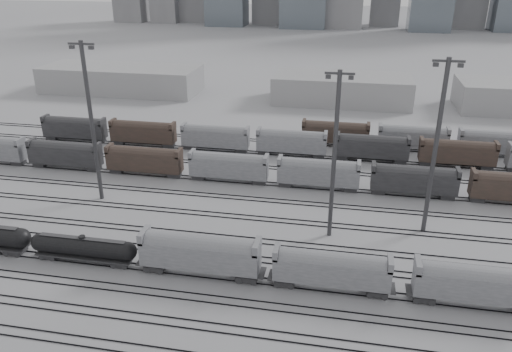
% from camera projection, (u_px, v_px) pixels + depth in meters
% --- Properties ---
extents(ground, '(900.00, 900.00, 0.00)m').
position_uv_depth(ground, '(237.00, 283.00, 65.52)').
color(ground, '#B2B2B7').
rests_on(ground, ground).
extents(tracks, '(220.00, 71.50, 0.16)m').
position_uv_depth(tracks, '(261.00, 220.00, 81.26)').
color(tracks, black).
rests_on(tracks, ground).
extents(tank_car_b, '(15.75, 2.63, 3.89)m').
position_uv_depth(tank_car_b, '(84.00, 247.00, 69.40)').
color(tank_car_b, '#242326').
rests_on(tank_car_b, ground).
extents(hopper_car_a, '(16.14, 3.21, 5.77)m').
position_uv_depth(hopper_car_a, '(200.00, 252.00, 65.92)').
color(hopper_car_a, '#242326').
rests_on(hopper_car_a, ground).
extents(hopper_car_b, '(14.84, 2.95, 5.31)m').
position_uv_depth(hopper_car_b, '(332.00, 268.00, 63.01)').
color(hopper_car_b, '#242326').
rests_on(hopper_car_b, ground).
extents(hopper_car_c, '(15.20, 3.02, 5.43)m').
position_uv_depth(hopper_car_c, '(479.00, 283.00, 59.91)').
color(hopper_car_c, '#242326').
rests_on(hopper_car_c, ground).
extents(light_mast_b, '(4.40, 0.70, 27.51)m').
position_uv_depth(light_mast_b, '(91.00, 120.00, 83.09)').
color(light_mast_b, '#3C3C3E').
rests_on(light_mast_b, ground).
extents(light_mast_c, '(4.08, 0.65, 25.50)m').
position_uv_depth(light_mast_c, '(335.00, 153.00, 71.65)').
color(light_mast_c, '#3C3C3E').
rests_on(light_mast_c, ground).
extents(light_mast_d, '(4.31, 0.69, 26.95)m').
position_uv_depth(light_mast_d, '(436.00, 145.00, 72.56)').
color(light_mast_d, '#3C3C3E').
rests_on(light_mast_d, ground).
extents(bg_string_near, '(151.00, 3.00, 5.60)m').
position_uv_depth(bg_string_near, '(318.00, 174.00, 91.84)').
color(bg_string_near, gray).
rests_on(bg_string_near, ground).
extents(bg_string_mid, '(151.00, 3.00, 5.60)m').
position_uv_depth(bg_string_mid, '(372.00, 148.00, 104.51)').
color(bg_string_mid, '#242326').
rests_on(bg_string_mid, ground).
extents(bg_string_far, '(66.00, 3.00, 5.60)m').
position_uv_depth(bg_string_far, '(453.00, 141.00, 108.66)').
color(bg_string_far, '#43312A').
rests_on(bg_string_far, ground).
extents(warehouse_left, '(50.00, 18.00, 8.00)m').
position_uv_depth(warehouse_left, '(121.00, 79.00, 160.00)').
color(warehouse_left, '#9F9FA1').
rests_on(warehouse_left, ground).
extents(warehouse_mid, '(40.00, 18.00, 8.00)m').
position_uv_depth(warehouse_mid, '(342.00, 89.00, 147.77)').
color(warehouse_mid, '#9F9FA1').
rests_on(warehouse_mid, ground).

